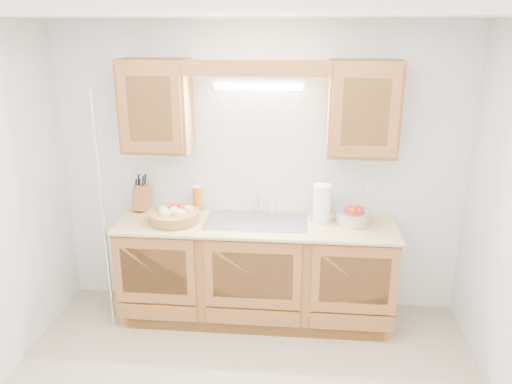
# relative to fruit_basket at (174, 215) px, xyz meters

# --- Properties ---
(room) EXTENTS (3.52, 3.50, 2.50)m
(room) POSITION_rel_fruit_basket_xyz_m (0.67, -1.14, 0.29)
(room) COLOR tan
(room) RESTS_ON ground
(base_cabinets) EXTENTS (2.20, 0.60, 0.86)m
(base_cabinets) POSITION_rel_fruit_basket_xyz_m (0.67, 0.06, -0.52)
(base_cabinets) COLOR #A2682F
(base_cabinets) RESTS_ON ground
(countertop) EXTENTS (2.30, 0.63, 0.04)m
(countertop) POSITION_rel_fruit_basket_xyz_m (0.67, 0.05, -0.08)
(countertop) COLOR tan
(countertop) RESTS_ON base_cabinets
(upper_cabinet_left) EXTENTS (0.55, 0.33, 0.75)m
(upper_cabinet_left) POSITION_rel_fruit_basket_xyz_m (-0.16, 0.20, 0.87)
(upper_cabinet_left) COLOR #A2682F
(upper_cabinet_left) RESTS_ON room
(upper_cabinet_right) EXTENTS (0.55, 0.33, 0.75)m
(upper_cabinet_right) POSITION_rel_fruit_basket_xyz_m (1.50, 0.20, 0.87)
(upper_cabinet_right) COLOR #A2682F
(upper_cabinet_right) RESTS_ON room
(valance) EXTENTS (2.20, 0.05, 0.12)m
(valance) POSITION_rel_fruit_basket_xyz_m (0.67, 0.05, 1.18)
(valance) COLOR #A2682F
(valance) RESTS_ON room
(fluorescent_fixture) EXTENTS (0.76, 0.08, 0.08)m
(fluorescent_fixture) POSITION_rel_fruit_basket_xyz_m (0.67, 0.28, 1.04)
(fluorescent_fixture) COLOR white
(fluorescent_fixture) RESTS_ON room
(sink) EXTENTS (0.84, 0.46, 0.36)m
(sink) POSITION_rel_fruit_basket_xyz_m (0.67, 0.07, -0.13)
(sink) COLOR #9E9EA3
(sink) RESTS_ON countertop
(wire_shelf_pole) EXTENTS (0.03, 0.03, 2.00)m
(wire_shelf_pole) POSITION_rel_fruit_basket_xyz_m (-0.53, -0.20, 0.04)
(wire_shelf_pole) COLOR silver
(wire_shelf_pole) RESTS_ON ground
(outlet_plate) EXTENTS (0.08, 0.01, 0.12)m
(outlet_plate) POSITION_rel_fruit_basket_xyz_m (1.62, 0.36, 0.19)
(outlet_plate) COLOR white
(outlet_plate) RESTS_ON room
(fruit_basket) EXTENTS (0.54, 0.54, 0.13)m
(fruit_basket) POSITION_rel_fruit_basket_xyz_m (0.00, 0.00, 0.00)
(fruit_basket) COLOR olive
(fruit_basket) RESTS_ON countertop
(knife_block) EXTENTS (0.15, 0.20, 0.33)m
(knife_block) POSITION_rel_fruit_basket_xyz_m (-0.36, 0.24, 0.06)
(knife_block) COLOR #A2682F
(knife_block) RESTS_ON countertop
(orange_canister) EXTENTS (0.09, 0.09, 0.23)m
(orange_canister) POSITION_rel_fruit_basket_xyz_m (0.13, 0.28, 0.06)
(orange_canister) COLOR #DF5F0C
(orange_canister) RESTS_ON countertop
(soap_bottle) EXTENTS (0.11, 0.11, 0.18)m
(soap_bottle) POSITION_rel_fruit_basket_xyz_m (1.21, 0.30, 0.03)
(soap_bottle) COLOR #214EA9
(soap_bottle) RESTS_ON countertop
(sponge) EXTENTS (0.12, 0.10, 0.02)m
(sponge) POSITION_rel_fruit_basket_xyz_m (0.13, 0.30, -0.05)
(sponge) COLOR #CC333F
(sponge) RESTS_ON countertop
(paper_towel) EXTENTS (0.18, 0.18, 0.37)m
(paper_towel) POSITION_rel_fruit_basket_xyz_m (1.21, 0.13, 0.10)
(paper_towel) COLOR silver
(paper_towel) RESTS_ON countertop
(apple_bowl) EXTENTS (0.38, 0.38, 0.15)m
(apple_bowl) POSITION_rel_fruit_basket_xyz_m (1.47, 0.09, 0.01)
(apple_bowl) COLOR silver
(apple_bowl) RESTS_ON countertop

